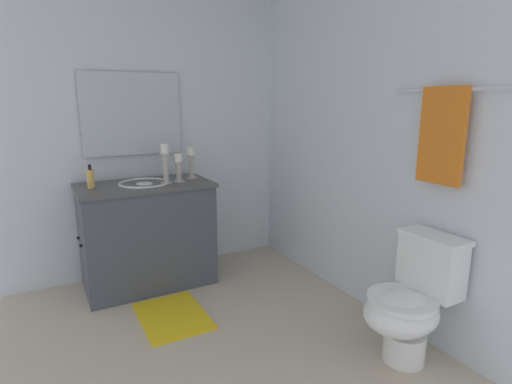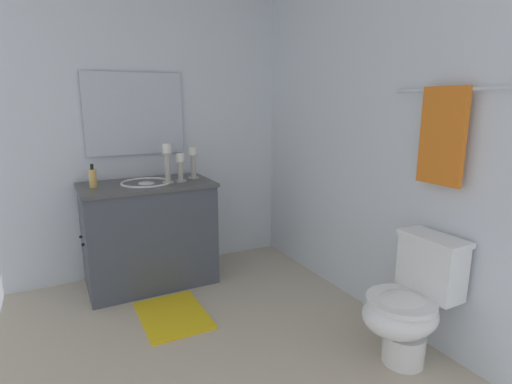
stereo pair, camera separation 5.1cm
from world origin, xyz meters
name	(u,v)px [view 1 (the left image)]	position (x,y,z in m)	size (l,w,h in m)	color
floor	(208,338)	(0.00, 0.00, -0.01)	(2.59, 2.44, 0.02)	beige
wall_back	(360,139)	(0.00, 1.22, 1.23)	(2.59, 0.04, 2.45)	silver
wall_left	(147,133)	(-1.29, 0.00, 1.23)	(0.04, 2.44, 2.45)	silver
vanity_cabinet	(148,234)	(-0.97, -0.13, 0.43)	(0.58, 1.04, 0.86)	#474C56
sink_basin	(145,188)	(-0.97, -0.13, 0.82)	(0.40, 0.40, 0.24)	white
mirror	(132,114)	(-1.25, -0.13, 1.39)	(0.02, 0.81, 0.67)	silver
candle_holder_tall	(191,162)	(-0.98, 0.27, 1.00)	(0.09, 0.09, 0.27)	#B7B2A5
candle_holder_short	(179,167)	(-0.90, 0.14, 0.98)	(0.09, 0.09, 0.23)	#B7B2A5
candle_holder_mid	(166,163)	(-0.89, 0.03, 1.02)	(0.09, 0.09, 0.31)	#B7B2A5
soap_bottle	(91,178)	(-0.98, -0.52, 0.93)	(0.06, 0.06, 0.18)	#E5B259
toilet	(410,302)	(0.78, 0.94, 0.37)	(0.39, 0.54, 0.75)	white
towel_bar	(449,90)	(0.73, 1.16, 1.55)	(0.02, 0.02, 0.74)	silver
towel_near_vanity	(442,136)	(0.73, 1.14, 1.30)	(0.28, 0.03, 0.54)	orange
bath_mat	(173,316)	(-0.34, -0.13, 0.01)	(0.60, 0.44, 0.02)	yellow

